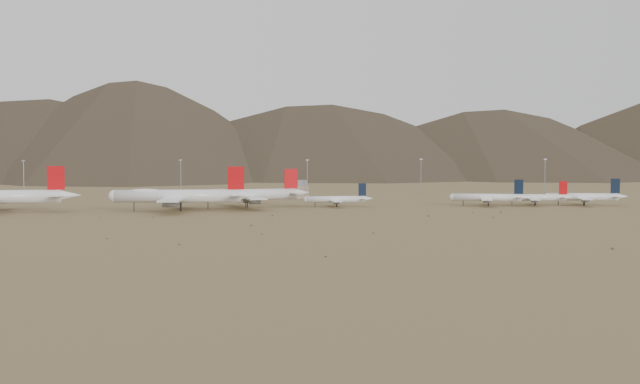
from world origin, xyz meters
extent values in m
plane|color=olive|center=(0.00, 0.00, 0.00)|extent=(3000.00, 3000.00, 0.00)
cone|color=white|center=(-107.29, 29.60, 8.57)|extent=(12.18, 6.67, 6.16)
cube|color=white|center=(-112.58, 29.83, 8.74)|extent=(6.96, 23.31, 0.41)
cube|color=red|center=(-113.91, 29.88, 17.55)|extent=(8.63, 0.99, 12.14)
cylinder|color=slate|center=(-144.66, 54.32, 5.34)|extent=(6.75, 3.36, 3.08)
cylinder|color=white|center=(-52.35, 22.87, 7.94)|extent=(65.48, 16.61, 6.74)
sphere|color=white|center=(-84.58, 27.84, 7.94)|extent=(6.60, 6.60, 6.60)
cone|color=white|center=(-16.25, 17.30, 8.44)|extent=(12.53, 7.79, 6.07)
cube|color=white|center=(-53.64, 23.07, 6.92)|extent=(19.43, 60.68, 0.84)
cube|color=white|center=(-21.41, 18.09, 8.61)|extent=(9.27, 23.35, 0.40)
cube|color=red|center=(-22.70, 18.29, 17.28)|extent=(8.47, 1.89, 11.96)
cylinder|color=black|center=(-74.91, 26.35, 2.28)|extent=(0.43, 0.43, 4.57)
cylinder|color=black|center=(-50.80, 24.34, 2.28)|extent=(0.54, 0.54, 4.57)
cylinder|color=black|center=(-51.32, 21.01, 2.28)|extent=(0.54, 0.54, 4.57)
ellipsoid|color=white|center=(-69.11, 25.46, 9.79)|extent=(21.40, 8.18, 4.04)
cylinder|color=slate|center=(-51.81, 34.89, 5.26)|extent=(6.91, 3.99, 3.03)
cylinder|color=slate|center=(-55.46, 11.25, 5.26)|extent=(6.91, 3.99, 3.03)
cylinder|color=slate|center=(-50.17, 45.52, 5.26)|extent=(6.91, 3.99, 3.03)
cylinder|color=slate|center=(-57.10, 0.62, 5.26)|extent=(6.91, 3.99, 3.03)
cylinder|color=white|center=(-15.95, 39.79, 7.23)|extent=(59.40, 18.75, 6.14)
sphere|color=white|center=(-44.99, 33.42, 7.23)|extent=(6.02, 6.02, 6.02)
cone|color=white|center=(16.57, 46.93, 7.70)|extent=(11.64, 7.70, 5.53)
cube|color=white|center=(-17.12, 39.54, 6.31)|extent=(20.98, 55.28, 0.77)
cube|color=white|center=(11.92, 45.91, 7.85)|extent=(9.67, 21.38, 0.37)
cube|color=red|center=(10.76, 45.66, 15.76)|extent=(7.67, 2.20, 10.90)
cylinder|color=black|center=(-36.28, 35.33, 2.08)|extent=(0.40, 0.40, 4.16)
cylinder|color=black|center=(-15.12, 41.55, 2.08)|extent=(0.50, 0.50, 4.16)
cylinder|color=black|center=(-14.46, 38.55, 2.08)|extent=(0.50, 0.50, 4.16)
ellipsoid|color=white|center=(-31.05, 36.48, 8.92)|extent=(19.57, 8.58, 3.69)
cylinder|color=slate|center=(-19.45, 50.19, 4.79)|extent=(6.40, 3.98, 2.76)
cylinder|color=slate|center=(-14.78, 28.89, 4.79)|extent=(6.40, 3.98, 2.76)
cylinder|color=slate|center=(-21.56, 59.77, 4.79)|extent=(6.40, 3.98, 2.76)
cylinder|color=slate|center=(-12.67, 19.31, 4.79)|extent=(6.40, 3.98, 2.76)
cylinder|color=white|center=(34.89, 38.45, 4.26)|extent=(33.31, 5.87, 3.60)
sphere|color=white|center=(18.36, 39.59, 4.26)|extent=(3.53, 3.53, 3.53)
cone|color=white|center=(53.41, 37.17, 4.53)|extent=(6.17, 3.64, 3.24)
cube|color=white|center=(34.23, 38.49, 3.72)|extent=(7.24, 28.70, 0.45)
cube|color=white|center=(50.76, 37.35, 4.62)|extent=(3.72, 10.97, 0.22)
cube|color=black|center=(50.10, 37.40, 9.61)|extent=(4.32, 0.62, 7.10)
cylinder|color=black|center=(23.32, 39.24, 1.23)|extent=(0.38, 0.38, 2.46)
cylinder|color=black|center=(35.62, 39.30, 1.23)|extent=(0.47, 0.47, 2.46)
cylinder|color=black|center=(35.49, 37.50, 1.23)|extent=(0.47, 0.47, 2.46)
cylinder|color=slate|center=(34.78, 46.43, 2.83)|extent=(3.42, 1.84, 1.62)
cylinder|color=slate|center=(33.69, 30.56, 2.83)|extent=(3.42, 1.84, 1.62)
cylinder|color=white|center=(120.92, 28.11, 4.91)|extent=(37.45, 16.51, 4.15)
sphere|color=white|center=(102.88, 34.40, 4.91)|extent=(4.07, 4.07, 4.07)
cone|color=white|center=(141.13, 21.06, 5.22)|extent=(7.73, 5.79, 3.73)
cube|color=white|center=(120.20, 28.36, 4.29)|extent=(16.57, 32.94, 0.52)
cube|color=white|center=(138.24, 22.06, 5.33)|extent=(7.35, 12.89, 0.25)
cube|color=black|center=(137.52, 22.31, 11.08)|extent=(4.81, 1.99, 8.19)
cylinder|color=black|center=(108.29, 32.52, 1.42)|extent=(0.44, 0.44, 2.84)
cylinder|color=black|center=(121.98, 28.84, 1.42)|extent=(0.55, 0.55, 2.84)
cylinder|color=black|center=(121.30, 26.88, 1.42)|extent=(0.55, 0.55, 2.84)
cylinder|color=slate|center=(123.22, 37.02, 3.26)|extent=(4.22, 3.02, 1.87)
cylinder|color=slate|center=(117.18, 19.70, 3.26)|extent=(4.22, 3.02, 1.87)
cylinder|color=white|center=(149.57, 27.75, 4.54)|extent=(34.63, 15.01, 3.83)
sphere|color=white|center=(132.87, 33.44, 4.54)|extent=(3.75, 3.75, 3.75)
cone|color=white|center=(168.27, 21.38, 4.82)|extent=(7.12, 5.31, 3.45)
cube|color=white|center=(148.90, 27.98, 3.96)|extent=(15.10, 30.45, 0.48)
cube|color=white|center=(165.60, 22.29, 4.92)|extent=(6.71, 11.90, 0.23)
cube|color=red|center=(164.93, 22.52, 10.23)|extent=(4.45, 1.81, 7.56)
cylinder|color=black|center=(137.88, 31.74, 1.31)|extent=(0.40, 0.40, 2.62)
cylinder|color=black|center=(150.54, 28.43, 1.31)|extent=(0.50, 0.50, 2.62)
cylinder|color=black|center=(149.92, 26.62, 1.31)|extent=(0.50, 0.50, 2.62)
cylinder|color=slate|center=(151.63, 36.00, 3.01)|extent=(3.90, 2.77, 1.72)
cylinder|color=slate|center=(146.17, 19.96, 3.01)|extent=(3.90, 2.77, 1.72)
cylinder|color=white|center=(176.25, 20.69, 5.03)|extent=(38.71, 15.19, 4.25)
sphere|color=white|center=(157.50, 26.25, 5.03)|extent=(4.16, 4.16, 4.16)
cone|color=white|center=(197.25, 14.46, 5.35)|extent=(7.84, 5.67, 3.82)
cube|color=white|center=(175.50, 20.91, 4.39)|extent=(15.53, 33.92, 0.53)
cube|color=white|center=(194.25, 15.35, 5.45)|extent=(7.00, 13.21, 0.25)
cube|color=black|center=(193.50, 15.57, 11.34)|extent=(4.98, 1.81, 8.38)
cylinder|color=black|center=(163.12, 24.58, 1.45)|extent=(0.45, 0.45, 2.91)
cylinder|color=black|center=(177.30, 21.48, 1.45)|extent=(0.56, 0.56, 2.91)
cylinder|color=black|center=(176.70, 19.45, 1.45)|extent=(0.56, 0.56, 2.91)
cylinder|color=slate|center=(178.17, 29.91, 3.34)|extent=(4.29, 2.94, 1.91)
cylinder|color=slate|center=(172.83, 11.91, 3.34)|extent=(4.29, 2.94, 1.91)
cube|color=tan|center=(30.00, 120.00, 4.00)|extent=(8.00, 8.00, 8.00)
cube|color=slate|center=(30.00, 120.00, 10.00)|extent=(6.00, 6.00, 4.00)
cylinder|color=gray|center=(-143.88, 119.59, 12.50)|extent=(0.50, 0.50, 25.00)
cube|color=gray|center=(-143.88, 119.59, 25.30)|extent=(2.00, 0.60, 0.80)
cylinder|color=gray|center=(-48.23, 131.29, 12.50)|extent=(0.50, 0.50, 25.00)
cube|color=gray|center=(-48.23, 131.29, 25.30)|extent=(2.00, 0.60, 0.80)
cylinder|color=gray|center=(32.58, 113.63, 12.50)|extent=(0.50, 0.50, 25.00)
cube|color=gray|center=(32.58, 113.63, 25.30)|extent=(2.00, 0.60, 0.80)
cylinder|color=gray|center=(121.59, 148.20, 12.50)|extent=(0.50, 0.50, 25.00)
cube|color=gray|center=(121.59, 148.20, 25.30)|extent=(2.00, 0.60, 0.80)
cylinder|color=gray|center=(202.16, 118.06, 12.50)|extent=(0.50, 0.50, 25.00)
cube|color=gray|center=(202.16, 118.06, 25.30)|extent=(2.00, 0.60, 0.80)
ellipsoid|color=brown|center=(-89.68, -11.40, 0.18)|extent=(0.56, 0.56, 0.35)
ellipsoid|color=brown|center=(-65.10, -14.06, 0.19)|extent=(0.72, 0.72, 0.39)
ellipsoid|color=brown|center=(108.95, -17.55, 0.41)|extent=(0.91, 0.91, 0.81)
ellipsoid|color=brown|center=(75.33, -1.62, 0.15)|extent=(0.52, 0.52, 0.29)
ellipsoid|color=brown|center=(92.18, -46.99, 0.33)|extent=(0.89, 0.89, 0.66)
ellipsoid|color=brown|center=(-8.44, -16.92, 0.31)|extent=(1.03, 1.03, 0.62)
ellipsoid|color=brown|center=(93.39, -18.27, 0.24)|extent=(0.55, 0.55, 0.47)
ellipsoid|color=brown|center=(-13.07, -166.49, 0.21)|extent=(0.80, 0.80, 0.42)
ellipsoid|color=brown|center=(-23.79, -99.90, 0.27)|extent=(0.71, 0.71, 0.53)
ellipsoid|color=brown|center=(-55.25, -127.21, 0.22)|extent=(0.78, 0.78, 0.44)
ellipsoid|color=brown|center=(65.05, -33.35, 0.36)|extent=(0.98, 0.98, 0.73)
ellipsoid|color=brown|center=(-80.37, -103.63, 0.23)|extent=(0.77, 0.77, 0.47)
ellipsoid|color=brown|center=(18.12, -105.27, 0.28)|extent=(0.75, 0.75, 0.55)
ellipsoid|color=brown|center=(-24.03, -65.85, 0.37)|extent=(0.86, 0.86, 0.75)
ellipsoid|color=brown|center=(81.06, -166.67, 0.39)|extent=(1.02, 1.02, 0.78)
camera|label=1|loc=(-61.27, -399.19, 31.92)|focal=45.00mm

